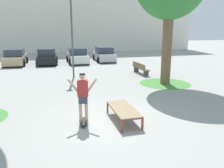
# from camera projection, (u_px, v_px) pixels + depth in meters

# --- Properties ---
(ground_plane) EXTENTS (120.00, 120.00, 0.00)m
(ground_plane) POSITION_uv_depth(u_px,v_px,m) (106.00, 121.00, 7.90)
(ground_plane) COLOR #999993
(building_facade) EXTENTS (41.75, 4.00, 13.56)m
(building_facade) POSITION_uv_depth(u_px,v_px,m) (62.00, 6.00, 33.45)
(building_facade) COLOR silver
(building_facade) RESTS_ON ground
(skate_box) EXTENTS (0.77, 1.90, 0.46)m
(skate_box) POSITION_uv_depth(u_px,v_px,m) (123.00, 109.00, 7.91)
(skate_box) COLOR brown
(skate_box) RESTS_ON ground
(skateboard) EXTENTS (0.33, 0.82, 0.09)m
(skateboard) POSITION_uv_depth(u_px,v_px,m) (84.00, 122.00, 7.68)
(skateboard) COLOR black
(skateboard) RESTS_ON ground
(skater) EXTENTS (1.00, 0.33, 1.69)m
(skater) POSITION_uv_depth(u_px,v_px,m) (83.00, 94.00, 7.45)
(skater) COLOR tan
(skater) RESTS_ON skateboard
(grass_patch_near_right) EXTENTS (3.06, 3.06, 0.01)m
(grass_patch_near_right) POSITION_uv_depth(u_px,v_px,m) (165.00, 83.00, 13.61)
(grass_patch_near_right) COLOR #47893D
(grass_patch_near_right) RESTS_ON ground
(car_tan) EXTENTS (1.96, 4.22, 1.50)m
(car_tan) POSITION_uv_depth(u_px,v_px,m) (15.00, 58.00, 20.90)
(car_tan) COLOR tan
(car_tan) RESTS_ON ground
(car_black) EXTENTS (2.07, 4.27, 1.50)m
(car_black) POSITION_uv_depth(u_px,v_px,m) (47.00, 57.00, 21.60)
(car_black) COLOR black
(car_black) RESTS_ON ground
(car_white) EXTENTS (1.97, 4.23, 1.50)m
(car_white) POSITION_uv_depth(u_px,v_px,m) (77.00, 56.00, 22.20)
(car_white) COLOR silver
(car_white) RESTS_ON ground
(car_silver) EXTENTS (1.99, 4.23, 1.50)m
(car_silver) POSITION_uv_depth(u_px,v_px,m) (104.00, 55.00, 23.52)
(car_silver) COLOR #B7BABF
(car_silver) RESTS_ON ground
(park_bench) EXTENTS (0.47, 2.41, 0.83)m
(park_bench) POSITION_uv_depth(u_px,v_px,m) (140.00, 68.00, 16.59)
(park_bench) COLOR brown
(park_bench) RESTS_ON ground
(light_post) EXTENTS (0.36, 0.36, 5.83)m
(light_post) POSITION_uv_depth(u_px,v_px,m) (71.00, 20.00, 14.60)
(light_post) COLOR #4C4C51
(light_post) RESTS_ON ground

